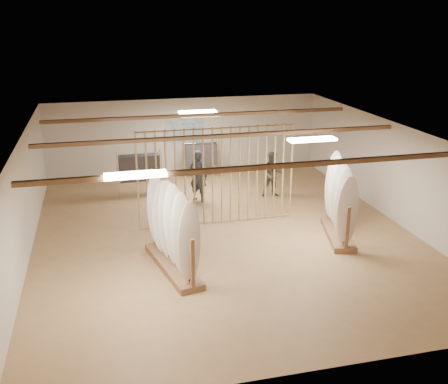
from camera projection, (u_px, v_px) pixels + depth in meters
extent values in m
plane|color=#A97F52|center=(224.00, 234.00, 14.28)|extent=(12.00, 12.00, 0.00)
plane|color=gray|center=(224.00, 133.00, 13.38)|extent=(12.00, 12.00, 0.00)
plane|color=beige|center=(185.00, 136.00, 19.35)|extent=(12.00, 0.00, 12.00)
plane|color=beige|center=(314.00, 298.00, 8.32)|extent=(12.00, 0.00, 12.00)
plane|color=beige|center=(24.00, 200.00, 12.70)|extent=(0.00, 12.00, 12.00)
plane|color=beige|center=(393.00, 172.00, 14.97)|extent=(0.00, 12.00, 12.00)
cube|color=brown|center=(224.00, 136.00, 13.41)|extent=(9.50, 6.12, 0.10)
cube|color=white|center=(224.00, 135.00, 13.40)|extent=(1.20, 0.35, 0.06)
cylinder|color=tan|center=(138.00, 182.00, 14.07)|extent=(0.05, 0.05, 2.78)
cylinder|color=tan|center=(147.00, 181.00, 14.13)|extent=(0.05, 0.05, 2.78)
cylinder|color=tan|center=(157.00, 181.00, 14.19)|extent=(0.05, 0.05, 2.78)
cylinder|color=tan|center=(166.00, 180.00, 14.25)|extent=(0.05, 0.05, 2.78)
cylinder|color=tan|center=(176.00, 179.00, 14.30)|extent=(0.05, 0.05, 2.78)
cylinder|color=tan|center=(185.00, 179.00, 14.36)|extent=(0.05, 0.05, 2.78)
cylinder|color=tan|center=(194.00, 178.00, 14.42)|extent=(0.05, 0.05, 2.78)
cylinder|color=tan|center=(203.00, 177.00, 14.48)|extent=(0.05, 0.05, 2.78)
cylinder|color=tan|center=(213.00, 177.00, 14.54)|extent=(0.05, 0.05, 2.78)
cylinder|color=tan|center=(222.00, 176.00, 14.60)|extent=(0.05, 0.05, 2.78)
cylinder|color=tan|center=(231.00, 175.00, 14.66)|extent=(0.05, 0.05, 2.78)
cylinder|color=tan|center=(239.00, 175.00, 14.72)|extent=(0.05, 0.05, 2.78)
cylinder|color=tan|center=(248.00, 174.00, 14.77)|extent=(0.05, 0.05, 2.78)
cylinder|color=tan|center=(257.00, 173.00, 14.83)|extent=(0.05, 0.05, 2.78)
cylinder|color=tan|center=(266.00, 173.00, 14.89)|extent=(0.05, 0.05, 2.78)
cylinder|color=tan|center=(274.00, 172.00, 14.95)|extent=(0.05, 0.05, 2.78)
cylinder|color=tan|center=(283.00, 171.00, 15.01)|extent=(0.05, 0.05, 2.78)
cylinder|color=tan|center=(291.00, 171.00, 15.07)|extent=(0.05, 0.05, 2.78)
cube|color=#3166AE|center=(185.00, 131.00, 19.27)|extent=(1.40, 0.03, 0.90)
cube|color=brown|center=(173.00, 266.00, 12.29)|extent=(1.07, 2.65, 0.16)
cylinder|color=black|center=(172.00, 228.00, 11.98)|extent=(0.51, 2.49, 0.01)
ellipsoid|color=silver|center=(189.00, 242.00, 11.01)|extent=(0.50, 0.16, 1.93)
ellipsoid|color=white|center=(182.00, 235.00, 11.39)|extent=(0.50, 0.16, 1.93)
ellipsoid|color=white|center=(175.00, 228.00, 11.76)|extent=(0.50, 0.16, 1.93)
ellipsoid|color=silver|center=(168.00, 221.00, 12.14)|extent=(0.50, 0.16, 1.93)
ellipsoid|color=white|center=(162.00, 215.00, 12.52)|extent=(0.50, 0.16, 1.93)
ellipsoid|color=white|center=(157.00, 209.00, 12.89)|extent=(0.50, 0.16, 1.93)
cube|color=brown|center=(338.00, 234.00, 14.06)|extent=(1.10, 2.24, 0.16)
cylinder|color=black|center=(340.00, 201.00, 13.75)|extent=(0.54, 2.06, 0.01)
ellipsoid|color=silver|center=(347.00, 210.00, 12.89)|extent=(0.50, 0.18, 1.91)
ellipsoid|color=white|center=(344.00, 204.00, 13.31)|extent=(0.50, 0.18, 1.91)
ellipsoid|color=silver|center=(340.00, 198.00, 13.73)|extent=(0.50, 0.18, 1.91)
ellipsoid|color=white|center=(337.00, 192.00, 14.15)|extent=(0.50, 0.18, 1.91)
ellipsoid|color=silver|center=(334.00, 187.00, 14.57)|extent=(0.50, 0.18, 1.91)
cylinder|color=silver|center=(139.00, 154.00, 16.76)|extent=(1.40, 0.06, 0.03)
cube|color=black|center=(139.00, 168.00, 16.91)|extent=(1.30, 0.37, 0.85)
cylinder|color=silver|center=(140.00, 174.00, 16.98)|extent=(0.03, 0.03, 1.50)
cylinder|color=silver|center=(201.00, 143.00, 18.77)|extent=(1.26, 0.06, 0.03)
cube|color=black|center=(201.00, 154.00, 18.90)|extent=(1.17, 0.35, 0.76)
cylinder|color=silver|center=(201.00, 160.00, 18.97)|extent=(0.03, 0.03, 1.35)
imported|color=#25282D|center=(198.00, 172.00, 16.50)|extent=(0.83, 0.81, 1.90)
imported|color=#403E31|center=(273.00, 171.00, 16.97)|extent=(0.89, 0.74, 1.69)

